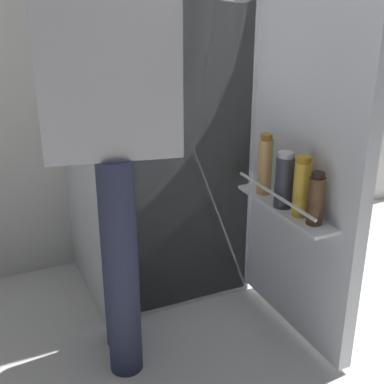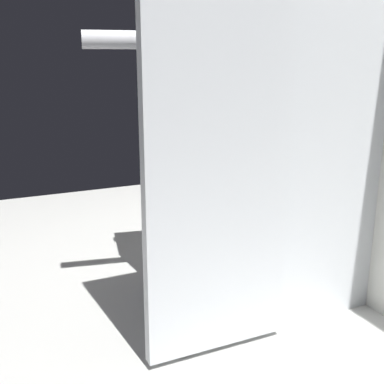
# 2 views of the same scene
# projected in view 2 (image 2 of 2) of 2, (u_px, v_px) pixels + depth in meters

# --- Properties ---
(ground_plane) EXTENTS (5.14, 5.14, 0.00)m
(ground_plane) POSITION_uv_depth(u_px,v_px,m) (196.00, 309.00, 2.48)
(ground_plane) COLOR silver
(kitchen_wall) EXTENTS (4.40, 0.10, 2.64)m
(kitchen_wall) POSITION_uv_depth(u_px,v_px,m) (349.00, 46.00, 2.48)
(kitchen_wall) COLOR silver
(kitchen_wall) RESTS_ON ground_plane
(refrigerator) EXTENTS (0.73, 1.23, 1.77)m
(refrigerator) POSITION_uv_depth(u_px,v_px,m) (286.00, 135.00, 2.41)
(refrigerator) COLOR silver
(refrigerator) RESTS_ON ground_plane
(person) EXTENTS (0.55, 0.79, 1.64)m
(person) POSITION_uv_depth(u_px,v_px,m) (180.00, 112.00, 2.51)
(person) COLOR #2D334C
(person) RESTS_ON ground_plane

